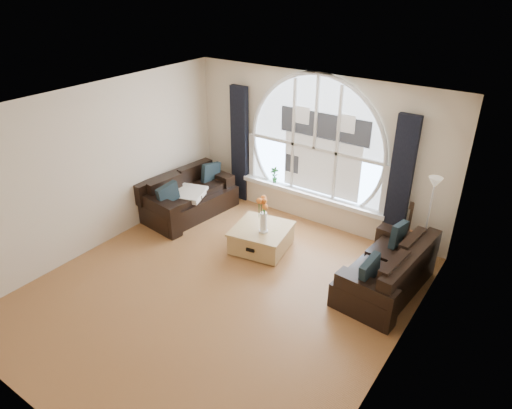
% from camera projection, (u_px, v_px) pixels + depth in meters
% --- Properties ---
extents(ground, '(5.00, 5.50, 0.01)m').
position_uv_depth(ground, '(221.00, 291.00, 6.79)').
color(ground, brown).
rests_on(ground, ground).
extents(ceiling, '(5.00, 5.50, 0.01)m').
position_uv_depth(ceiling, '(213.00, 111.00, 5.54)').
color(ceiling, silver).
rests_on(ceiling, ground).
extents(wall_back, '(5.00, 0.01, 2.70)m').
position_uv_depth(wall_back, '(316.00, 150.00, 8.16)').
color(wall_back, beige).
rests_on(wall_back, ground).
extents(wall_front, '(5.00, 0.01, 2.70)m').
position_uv_depth(wall_front, '(25.00, 328.00, 4.16)').
color(wall_front, beige).
rests_on(wall_front, ground).
extents(wall_left, '(0.01, 5.50, 2.70)m').
position_uv_depth(wall_left, '(98.00, 168.00, 7.43)').
color(wall_left, beige).
rests_on(wall_left, ground).
extents(wall_right, '(0.01, 5.50, 2.70)m').
position_uv_depth(wall_right, '(400.00, 274.00, 4.89)').
color(wall_right, beige).
rests_on(wall_right, ground).
extents(attic_slope, '(0.92, 5.50, 0.72)m').
position_uv_depth(attic_slope, '(385.00, 182.00, 4.58)').
color(attic_slope, silver).
rests_on(attic_slope, ground).
extents(arched_window, '(2.60, 0.06, 2.15)m').
position_uv_depth(arched_window, '(316.00, 136.00, 8.01)').
color(arched_window, silver).
rests_on(arched_window, wall_back).
extents(window_sill, '(2.90, 0.22, 0.08)m').
position_uv_depth(window_sill, '(310.00, 195.00, 8.47)').
color(window_sill, white).
rests_on(window_sill, wall_back).
extents(window_frame, '(2.76, 0.08, 2.15)m').
position_uv_depth(window_frame, '(315.00, 136.00, 7.99)').
color(window_frame, white).
rests_on(window_frame, wall_back).
extents(neighbor_house, '(1.70, 0.02, 1.50)m').
position_uv_depth(neighbor_house, '(323.00, 145.00, 7.98)').
color(neighbor_house, silver).
rests_on(neighbor_house, wall_back).
extents(curtain_left, '(0.35, 0.12, 2.30)m').
position_uv_depth(curtain_left, '(240.00, 145.00, 8.98)').
color(curtain_left, black).
rests_on(curtain_left, ground).
extents(curtain_right, '(0.35, 0.12, 2.30)m').
position_uv_depth(curtain_right, '(400.00, 185.00, 7.35)').
color(curtain_right, black).
rests_on(curtain_right, ground).
extents(sofa_left, '(1.09, 1.87, 0.79)m').
position_uv_depth(sofa_left, '(189.00, 195.00, 8.72)').
color(sofa_left, black).
rests_on(sofa_left, ground).
extents(sofa_right, '(1.00, 1.78, 0.76)m').
position_uv_depth(sofa_right, '(386.00, 267.00, 6.63)').
color(sofa_right, black).
rests_on(sofa_right, ground).
extents(coffee_chest, '(1.04, 1.04, 0.44)m').
position_uv_depth(coffee_chest, '(262.00, 237.00, 7.70)').
color(coffee_chest, tan).
rests_on(coffee_chest, ground).
extents(throw_blanket, '(0.68, 0.68, 0.10)m').
position_uv_depth(throw_blanket, '(189.00, 193.00, 8.53)').
color(throw_blanket, silver).
rests_on(throw_blanket, sofa_left).
extents(vase_flowers, '(0.24, 0.24, 0.70)m').
position_uv_depth(vase_flowers, '(264.00, 211.00, 7.33)').
color(vase_flowers, white).
rests_on(vase_flowers, coffee_chest).
extents(floor_lamp, '(0.24, 0.24, 1.60)m').
position_uv_depth(floor_lamp, '(426.00, 226.00, 6.86)').
color(floor_lamp, '#B2B2B2').
rests_on(floor_lamp, ground).
extents(guitar, '(0.40, 0.30, 1.06)m').
position_uv_depth(guitar, '(409.00, 229.00, 7.33)').
color(guitar, '#95562E').
rests_on(guitar, ground).
extents(potted_plant, '(0.17, 0.12, 0.31)m').
position_uv_depth(potted_plant, '(274.00, 175.00, 8.79)').
color(potted_plant, '#1E6023').
rests_on(potted_plant, window_sill).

